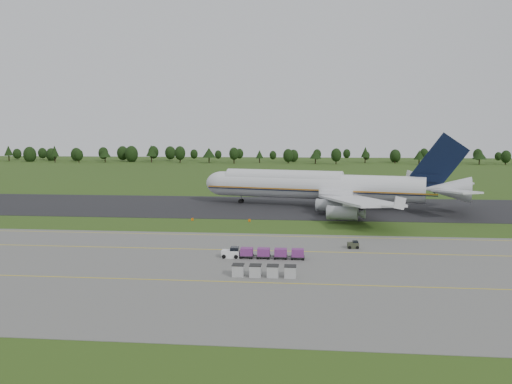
# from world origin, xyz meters

# --- Properties ---
(ground) EXTENTS (600.00, 600.00, 0.00)m
(ground) POSITION_xyz_m (0.00, 0.00, 0.00)
(ground) COLOR #2B4615
(ground) RESTS_ON ground
(apron) EXTENTS (300.00, 52.00, 0.06)m
(apron) POSITION_xyz_m (0.00, -34.00, 0.03)
(apron) COLOR #60605B
(apron) RESTS_ON ground
(taxiway) EXTENTS (300.00, 40.00, 0.08)m
(taxiway) POSITION_xyz_m (0.00, 28.00, 0.04)
(taxiway) COLOR black
(taxiway) RESTS_ON ground
(apron_markings) EXTENTS (300.00, 30.20, 0.01)m
(apron_markings) POSITION_xyz_m (0.00, -26.98, 0.06)
(apron_markings) COLOR yellow
(apron_markings) RESTS_ON apron
(tree_line) EXTENTS (531.06, 23.63, 11.61)m
(tree_line) POSITION_xyz_m (-3.48, 220.51, 6.08)
(tree_line) COLOR black
(tree_line) RESTS_ON ground
(aircraft) EXTENTS (71.18, 67.34, 19.91)m
(aircraft) POSITION_xyz_m (17.21, 29.02, 5.69)
(aircraft) COLOR silver
(aircraft) RESTS_ON ground
(baggage_train) EXTENTS (13.11, 1.68, 1.61)m
(baggage_train) POSITION_xyz_m (5.69, -27.16, 0.91)
(baggage_train) COLOR white
(baggage_train) RESTS_ON apron
(utility_cart) EXTENTS (1.94, 1.31, 1.03)m
(utility_cart) POSITION_xyz_m (20.75, -18.86, 0.56)
(utility_cart) COLOR #313626
(utility_cart) RESTS_ON apron
(uld_row) EXTENTS (8.85, 1.65, 1.63)m
(uld_row) POSITION_xyz_m (6.87, -37.21, 0.88)
(uld_row) COLOR #A8A8A8
(uld_row) RESTS_ON apron
(edge_markers) EXTENTS (13.51, 0.30, 0.60)m
(edge_markers) POSITION_xyz_m (-6.29, 5.45, 0.27)
(edge_markers) COLOR #E86007
(edge_markers) RESTS_ON ground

